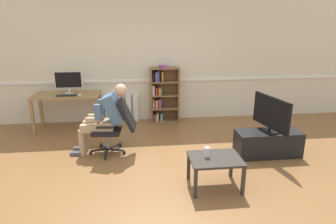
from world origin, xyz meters
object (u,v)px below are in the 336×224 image
at_px(computer_mouse, 80,95).
at_px(tv_stand, 268,143).
at_px(person_seated, 104,117).
at_px(tv_screen, 271,114).
at_px(bookshelf, 163,94).
at_px(coffee_table, 215,162).
at_px(imac_monitor, 68,81).
at_px(drinking_glass, 207,152).
at_px(computer_desk, 67,99).
at_px(radiator, 118,108).
at_px(office_chair, 116,124).
at_px(keyboard, 66,95).

distance_m(computer_mouse, tv_stand, 3.74).
bearing_deg(person_seated, tv_screen, 86.15).
bearing_deg(bookshelf, person_seated, -125.65).
xyz_separation_m(bookshelf, coffee_table, (0.43, -2.90, -0.25)).
height_order(computer_mouse, coffee_table, computer_mouse).
distance_m(imac_monitor, drinking_glass, 3.54).
height_order(computer_desk, tv_screen, tv_screen).
xyz_separation_m(tv_stand, drinking_glass, (-1.28, -0.84, 0.29)).
bearing_deg(drinking_glass, radiator, 114.16).
relative_size(imac_monitor, computer_mouse, 5.65).
xyz_separation_m(radiator, drinking_glass, (1.33, -2.96, 0.19)).
height_order(imac_monitor, bookshelf, bookshelf).
xyz_separation_m(computer_desk, office_chair, (1.07, -1.32, -0.13)).
height_order(person_seated, tv_screen, person_seated).
distance_m(computer_desk, person_seated, 1.58).
bearing_deg(tv_stand, tv_screen, 11.28).
xyz_separation_m(radiator, tv_screen, (2.60, -2.12, 0.43)).
height_order(office_chair, tv_screen, tv_screen).
xyz_separation_m(bookshelf, tv_screen, (1.60, -2.02, 0.12)).
xyz_separation_m(keyboard, tv_stand, (3.60, -1.59, -0.55)).
relative_size(coffee_table, drinking_glass, 5.03).
relative_size(office_chair, coffee_table, 1.39).
bearing_deg(keyboard, office_chair, -48.59).
bearing_deg(imac_monitor, keyboard, -95.69).
relative_size(radiator, tv_stand, 0.84).
height_order(imac_monitor, radiator, imac_monitor).
height_order(keyboard, tv_screen, tv_screen).
xyz_separation_m(radiator, person_seated, (-0.14, -1.69, 0.34)).
bearing_deg(radiator, tv_screen, -39.13).
relative_size(keyboard, radiator, 0.44).
bearing_deg(computer_desk, coffee_table, -46.70).
relative_size(bookshelf, drinking_glass, 9.32).
distance_m(imac_monitor, tv_screen, 4.02).
bearing_deg(tv_stand, computer_mouse, 154.21).
height_order(office_chair, coffee_table, office_chair).
xyz_separation_m(keyboard, office_chair, (1.04, -1.18, -0.24)).
bearing_deg(imac_monitor, computer_mouse, -38.73).
bearing_deg(computer_desk, computer_mouse, -22.11).
distance_m(computer_mouse, office_chair, 1.45).
distance_m(office_chair, tv_screen, 2.60).
bearing_deg(computer_desk, office_chair, -51.02).
xyz_separation_m(radiator, office_chair, (0.05, -1.71, 0.21)).
relative_size(computer_mouse, tv_screen, 0.11).
relative_size(person_seated, coffee_table, 1.76).
xyz_separation_m(tv_screen, drinking_glass, (-1.28, -0.84, -0.24)).
relative_size(imac_monitor, tv_screen, 0.63).
xyz_separation_m(imac_monitor, radiator, (0.97, 0.31, -0.71)).
xyz_separation_m(bookshelf, person_seated, (-1.14, -1.59, 0.02)).
xyz_separation_m(imac_monitor, coffee_table, (2.41, -2.69, -0.65)).
distance_m(imac_monitor, person_seated, 1.66).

